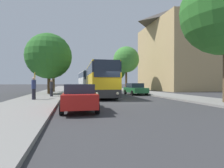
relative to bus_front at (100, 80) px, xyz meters
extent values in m
plane|color=#38383A|center=(0.97, -5.20, -1.86)|extent=(300.00, 300.00, 0.00)
cube|color=gray|center=(-6.03, -5.20, -1.78)|extent=(4.00, 120.00, 0.15)
cube|color=gray|center=(7.97, -5.20, -1.78)|extent=(4.00, 120.00, 0.15)
cube|color=tan|center=(20.51, 13.39, 5.03)|extent=(15.10, 15.52, 13.78)
pyramid|color=#423D38|center=(20.51, 13.39, 14.18)|extent=(15.10, 15.52, 4.53)
cube|color=#2D2D2D|center=(0.00, 0.01, -1.23)|extent=(2.85, 10.42, 0.70)
cube|color=yellow|center=(0.00, 0.01, -0.16)|extent=(2.85, 10.42, 1.44)
cube|color=#232D3D|center=(0.00, 0.01, 1.04)|extent=(2.87, 10.21, 0.95)
cube|color=yellow|center=(0.00, 0.01, 1.57)|extent=(2.79, 10.21, 0.12)
cube|color=#232D3D|center=(-0.20, -5.18, 0.89)|extent=(2.21, 0.14, 1.45)
sphere|color=#F4EAC1|center=(-1.06, -5.16, -1.20)|extent=(0.24, 0.24, 0.24)
sphere|color=#F4EAC1|center=(0.66, -5.23, -1.20)|extent=(0.24, 0.24, 0.24)
cylinder|color=black|center=(-1.35, -3.04, -1.36)|extent=(0.34, 1.01, 1.00)
cylinder|color=black|center=(1.11, -3.13, -1.36)|extent=(0.34, 1.01, 1.00)
cylinder|color=black|center=(-1.11, 3.16, -1.36)|extent=(0.34, 1.01, 1.00)
cylinder|color=black|center=(1.35, 3.06, -1.36)|extent=(0.34, 1.01, 1.00)
cube|color=#238942|center=(-0.10, 14.47, -1.23)|extent=(2.81, 10.67, 0.70)
cube|color=silver|center=(-0.10, 14.47, -0.13)|extent=(2.81, 10.67, 1.51)
cube|color=#232D3D|center=(-0.10, 14.47, 1.10)|extent=(2.83, 10.46, 0.95)
cube|color=silver|center=(-0.10, 14.47, 1.64)|extent=(2.76, 10.46, 0.12)
cube|color=#232D3D|center=(0.08, 9.15, 0.95)|extent=(2.19, 0.14, 1.45)
sphere|color=#F4EAC1|center=(-0.77, 9.10, -1.20)|extent=(0.24, 0.24, 0.24)
sphere|color=#F4EAC1|center=(0.94, 9.16, -1.20)|extent=(0.24, 0.24, 0.24)
cylinder|color=black|center=(-1.21, 11.25, -1.36)|extent=(0.34, 1.01, 1.00)
cylinder|color=black|center=(1.23, 11.34, -1.36)|extent=(0.34, 1.01, 1.00)
cylinder|color=black|center=(-1.44, 17.60, -1.36)|extent=(0.34, 1.01, 1.00)
cylinder|color=black|center=(1.00, 17.69, -1.36)|extent=(0.34, 1.01, 1.00)
cube|color=red|center=(-2.67, -9.29, -1.20)|extent=(1.83, 4.27, 0.70)
cube|color=#232D3D|center=(-2.67, -9.46, -0.61)|extent=(1.56, 2.23, 0.47)
cylinder|color=black|center=(-3.48, -7.96, -1.55)|extent=(0.22, 0.63, 0.62)
cylinder|color=black|center=(-1.78, -8.01, -1.55)|extent=(0.22, 0.63, 0.62)
cylinder|color=black|center=(-3.56, -10.57, -1.55)|extent=(0.22, 0.63, 0.62)
cylinder|color=black|center=(-1.85, -10.62, -1.55)|extent=(0.22, 0.63, 0.62)
cube|color=#236B38|center=(4.93, 1.82, -1.24)|extent=(1.88, 4.29, 0.61)
cube|color=#232D3D|center=(4.93, 1.99, -0.65)|extent=(1.64, 2.24, 0.57)
cylinder|color=black|center=(5.87, 0.51, -1.55)|extent=(0.21, 0.62, 0.62)
cylinder|color=black|center=(4.04, 0.49, -1.55)|extent=(0.21, 0.62, 0.62)
cylinder|color=black|center=(5.83, 3.16, -1.55)|extent=(0.21, 0.62, 0.62)
cylinder|color=black|center=(4.00, 3.13, -1.55)|extent=(0.21, 0.62, 0.62)
cylinder|color=gray|center=(-6.32, -2.23, -0.51)|extent=(0.08, 0.08, 2.39)
cube|color=yellow|center=(-6.32, -2.23, 0.33)|extent=(0.03, 0.45, 0.60)
cylinder|color=#23232D|center=(-6.15, -3.57, -1.26)|extent=(0.30, 0.30, 0.89)
cylinder|color=navy|center=(-6.15, -3.57, -0.44)|extent=(0.36, 0.36, 0.75)
sphere|color=tan|center=(-6.15, -3.57, 0.05)|extent=(0.24, 0.24, 0.24)
cylinder|color=#23232D|center=(-5.07, -0.39, -1.30)|extent=(0.30, 0.30, 0.81)
cylinder|color=#333338|center=(-5.07, -0.39, -0.56)|extent=(0.36, 0.36, 0.67)
sphere|color=tan|center=(-5.07, -0.39, -0.11)|extent=(0.22, 0.22, 0.22)
cylinder|color=#47331E|center=(-5.86, 4.28, -0.39)|extent=(0.40, 0.40, 2.63)
sphere|color=#2D7028|center=(-5.86, 4.28, 3.08)|extent=(5.76, 5.76, 5.76)
cylinder|color=brown|center=(-5.74, 8.92, 0.02)|extent=(0.40, 0.40, 3.45)
sphere|color=#2D7028|center=(-5.74, 8.92, 3.66)|extent=(5.12, 5.12, 5.12)
cylinder|color=#513D23|center=(8.62, 26.63, -0.40)|extent=(0.40, 0.40, 2.63)
sphere|color=#286023|center=(8.62, 26.63, 2.97)|extent=(5.48, 5.48, 5.48)
cylinder|color=#513D23|center=(7.35, 13.12, 0.30)|extent=(0.40, 0.40, 4.02)
sphere|color=#428938|center=(7.35, 13.12, 4.19)|extent=(5.02, 5.02, 5.02)
camera|label=1|loc=(-3.12, -19.28, -0.28)|focal=28.00mm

